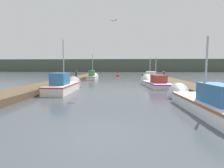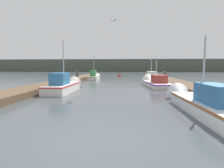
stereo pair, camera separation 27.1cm
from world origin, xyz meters
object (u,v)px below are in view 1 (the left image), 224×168
object	(u,v)px
mooring_piling_1	(164,78)
fishing_boat_2	(154,83)
fishing_boat_0	(201,101)
fishing_boat_3	(149,78)
fishing_boat_4	(93,77)
fishing_boat_1	(65,85)
channel_buoy	(118,75)
mooring_piling_0	(76,76)
seagull_lead	(114,21)

from	to	relation	value
mooring_piling_1	fishing_boat_2	bearing A→B (deg)	-132.76
fishing_boat_0	fishing_boat_2	world-z (taller)	fishing_boat_0
fishing_boat_3	fishing_boat_4	distance (m)	9.01
fishing_boat_1	channel_buoy	bearing A→B (deg)	79.51
mooring_piling_0	fishing_boat_0	bearing A→B (deg)	-55.85
channel_buoy	mooring_piling_1	bearing A→B (deg)	-71.10
mooring_piling_0	fishing_boat_1	bearing A→B (deg)	-81.20
channel_buoy	seagull_lead	bearing A→B (deg)	-89.28
fishing_boat_1	mooring_piling_0	bearing A→B (deg)	97.85
fishing_boat_3	mooring_piling_0	bearing A→B (deg)	-168.52
fishing_boat_3	channel_buoy	xyz separation A→B (m)	(-4.55, 11.90, -0.20)
mooring_piling_0	mooring_piling_1	size ratio (longest dim) A/B	0.99
mooring_piling_1	channel_buoy	xyz separation A→B (m)	(-5.47, 15.97, -0.55)
fishing_boat_4	mooring_piling_1	distance (m)	11.99
fishing_boat_0	channel_buoy	xyz separation A→B (m)	(-4.48, 27.40, -0.22)
fishing_boat_2	fishing_boat_0	bearing A→B (deg)	-93.71
seagull_lead	fishing_boat_1	bearing A→B (deg)	17.22
fishing_boat_2	fishing_boat_3	world-z (taller)	fishing_boat_3
mooring_piling_0	mooring_piling_1	xyz separation A→B (m)	(10.41, -2.47, 0.01)
fishing_boat_4	fishing_boat_3	bearing A→B (deg)	-25.41
fishing_boat_4	mooring_piling_0	size ratio (longest dim) A/B	3.65
fishing_boat_0	mooring_piling_1	bearing A→B (deg)	83.18
fishing_boat_4	mooring_piling_1	size ratio (longest dim) A/B	3.60
fishing_boat_2	fishing_boat_3	xyz separation A→B (m)	(0.43, 5.52, 0.05)
fishing_boat_4	channel_buoy	world-z (taller)	fishing_boat_4
fishing_boat_4	seagull_lead	bearing A→B (deg)	-75.92
fishing_boat_1	seagull_lead	size ratio (longest dim) A/B	10.27
fishing_boat_2	mooring_piling_0	xyz separation A→B (m)	(-9.06, 3.92, 0.38)
fishing_boat_1	fishing_boat_2	distance (m)	8.92
fishing_boat_1	mooring_piling_1	bearing A→B (deg)	31.58
fishing_boat_3	mooring_piling_1	distance (m)	4.18
seagull_lead	fishing_boat_0	bearing A→B (deg)	160.35
mooring_piling_1	fishing_boat_4	bearing A→B (deg)	139.74
fishing_boat_1	mooring_piling_1	world-z (taller)	fishing_boat_1
channel_buoy	fishing_boat_0	bearing A→B (deg)	-80.71
channel_buoy	seagull_lead	xyz separation A→B (m)	(0.28, -22.61, 5.03)
fishing_boat_0	fishing_boat_4	size ratio (longest dim) A/B	1.20
mooring_piling_1	fishing_boat_1	bearing A→B (deg)	-147.47
fishing_boat_2	fishing_boat_4	bearing A→B (deg)	124.47
mooring_piling_0	seagull_lead	world-z (taller)	seagull_lead
fishing_boat_1	mooring_piling_1	xyz separation A→B (m)	(9.13, 5.82, 0.26)
fishing_boat_4	mooring_piling_1	bearing A→B (deg)	-41.57
mooring_piling_1	seagull_lead	bearing A→B (deg)	-127.94
fishing_boat_0	fishing_boat_3	size ratio (longest dim) A/B	1.13
fishing_boat_2	fishing_boat_3	size ratio (longest dim) A/B	1.13
mooring_piling_1	channel_buoy	world-z (taller)	mooring_piling_1
mooring_piling_0	channel_buoy	bearing A→B (deg)	69.89
channel_buoy	fishing_boat_3	bearing A→B (deg)	-69.10
seagull_lead	fishing_boat_2	bearing A→B (deg)	-97.40
fishing_boat_1	mooring_piling_0	distance (m)	8.39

